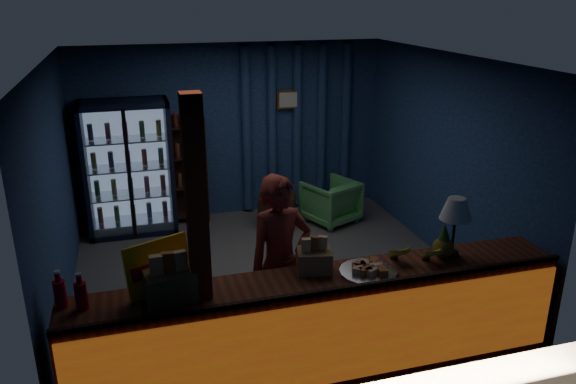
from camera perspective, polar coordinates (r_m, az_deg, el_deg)
name	(u,v)px	position (r m, az deg, el deg)	size (l,w,h in m)	color
ground	(270,275)	(6.96, -1.86, -8.40)	(4.60, 4.60, 0.00)	#515154
room_walls	(268,152)	(6.38, -2.01, 4.13)	(4.60, 4.60, 4.60)	navy
counter	(322,325)	(5.15, 3.52, -13.34)	(4.40, 0.57, 0.99)	brown
support_post	(200,256)	(4.54, -8.97, -6.42)	(0.16, 0.16, 2.60)	maroon
beverage_cooler	(129,168)	(8.22, -15.87, 2.35)	(1.20, 0.62, 1.90)	black
bottle_shelf	(189,170)	(8.43, -10.03, 2.25)	(0.50, 0.28, 1.60)	#321C0F
curtain_folds	(297,128)	(8.70, 0.94, 6.55)	(1.74, 0.14, 2.50)	navy
framed_picture	(289,100)	(8.53, 0.07, 9.37)	(0.36, 0.04, 0.28)	#BB872E
shopkeeper	(281,263)	(5.33, -0.77, -7.23)	(0.63, 0.41, 1.73)	maroon
green_chair	(331,201)	(8.41, 4.37, -0.95)	(0.69, 0.71, 0.64)	#5BB662
side_table	(277,211)	(8.24, -1.12, -1.93)	(0.63, 0.54, 0.57)	#321C0F
yellow_sign	(158,267)	(4.72, -13.04, -7.39)	(0.55, 0.33, 0.44)	yellow
soda_bottles	(70,294)	(4.72, -21.23, -9.59)	(0.26, 0.18, 0.31)	#B40C20
snack_box_left	(169,282)	(4.63, -11.97, -8.93)	(0.43, 0.37, 0.41)	#A78C51
snack_box_centre	(314,259)	(4.97, 2.67, -6.80)	(0.35, 0.30, 0.32)	#A78C51
pastry_tray	(368,270)	(5.00, 8.15, -7.90)	(0.51, 0.51, 0.08)	silver
banana_bunches	(413,253)	(5.26, 12.54, -6.06)	(0.52, 0.30, 0.17)	gold
table_lamp	(456,211)	(5.32, 16.69, -1.87)	(0.29, 0.29, 0.57)	black
pineapple	(443,245)	(5.36, 15.51, -5.16)	(0.20, 0.20, 0.34)	olive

